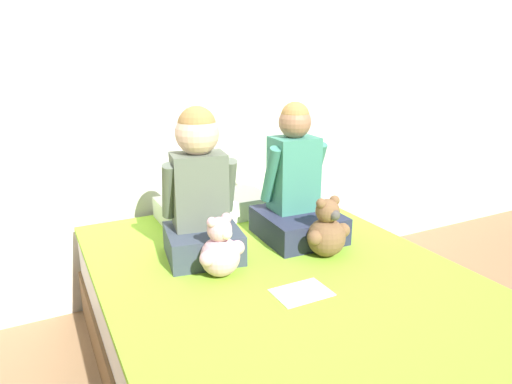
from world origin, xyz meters
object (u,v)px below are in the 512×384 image
Objects in this scene: bed at (286,332)px; child_on_left at (200,191)px; teddy_bear_held_by_left_child at (220,250)px; teddy_bear_held_by_right_child at (327,231)px; pillow_at_headboard at (213,207)px; sign_card at (302,292)px; child_on_right at (296,189)px.

child_on_left is at bearing 122.92° from bed.
bed is 2.97× the size of child_on_left.
teddy_bear_held_by_right_child reaches higher than teddy_bear_held_by_left_child.
child_on_left reaches higher than teddy_bear_held_by_left_child.
child_on_left is at bearing 145.46° from teddy_bear_held_by_right_child.
teddy_bear_held_by_right_child is at bearing -20.64° from teddy_bear_held_by_left_child.
child_on_left reaches higher than bed.
pillow_at_headboard is at bearing 54.30° from teddy_bear_held_by_left_child.
teddy_bear_held_by_left_child reaches higher than bed.
bed is at bearing 81.97° from sign_card.
teddy_bear_held_by_right_child reaches higher than pillow_at_headboard.
teddy_bear_held_by_left_child is at bearing -109.59° from pillow_at_headboard.
pillow_at_headboard is at bearing 104.05° from teddy_bear_held_by_right_child.
teddy_bear_held_by_right_child is (-0.00, -0.26, -0.12)m from child_on_right.
child_on_right reaches higher than bed.
bed is 9.24× the size of sign_card.
pillow_at_headboard is 2.81× the size of sign_card.
pillow_at_headboard is (0.23, 0.66, -0.05)m from teddy_bear_held_by_left_child.
teddy_bear_held_by_right_child is at bearing -88.02° from child_on_right.
child_on_left is 1.01× the size of child_on_right.
teddy_bear_held_by_right_child reaches higher than sign_card.
child_on_right is 0.29m from teddy_bear_held_by_right_child.
teddy_bear_held_by_left_child reaches higher than sign_card.
child_on_left is 0.49m from child_on_right.
sign_card is at bearing -98.03° from bed.
teddy_bear_held_by_right_child is at bearing 19.79° from bed.
child_on_right reaches higher than sign_card.
teddy_bear_held_by_right_child is 1.29× the size of sign_card.
sign_card is (0.21, -0.49, -0.29)m from child_on_left.
pillow_at_headboard is 0.93m from sign_card.
sign_card is at bearing -116.92° from child_on_right.
child_on_right is at bearing -59.25° from pillow_at_headboard.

